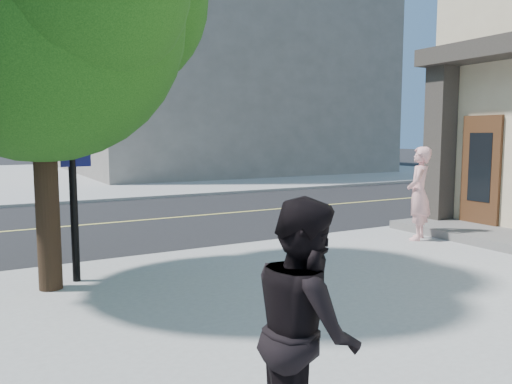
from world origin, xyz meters
TOP-DOWN VIEW (x-y plane):
  - ground at (0.00, 0.00)m, footprint 140.00×140.00m
  - sidewalk_ne at (13.50, 21.50)m, footprint 29.00×25.00m
  - filler_ne at (14.00, 22.00)m, footprint 18.00×16.00m
  - man_on_phone at (7.94, -1.51)m, footprint 0.87×0.81m
  - pedestrian at (1.55, -6.44)m, footprint 0.97×1.08m

SIDE VIEW (x-z plane):
  - ground at x=0.00m, z-range 0.00..0.00m
  - sidewalk_ne at x=13.50m, z-range 0.00..0.12m
  - pedestrian at x=1.55m, z-range 0.12..1.95m
  - man_on_phone at x=7.94m, z-range 0.12..2.12m
  - filler_ne at x=14.00m, z-range 0.12..14.12m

